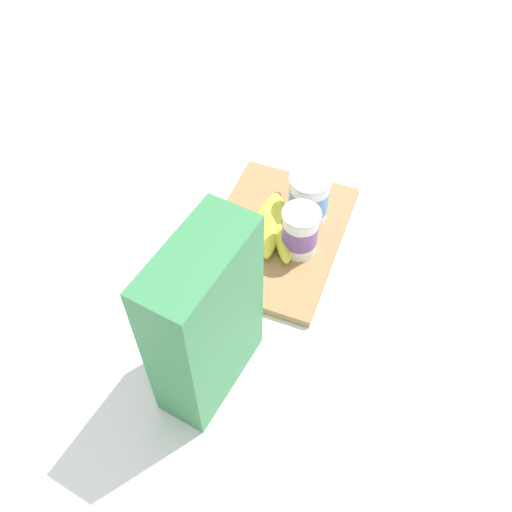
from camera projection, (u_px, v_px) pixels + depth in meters
ground_plane at (276, 238)px, 1.02m from camera, size 2.40×2.40×0.00m
cutting_board at (276, 235)px, 1.02m from camera, size 0.33×0.23×0.02m
cereal_box at (206, 322)px, 0.74m from camera, size 0.19×0.11×0.30m
yogurt_cup_front at (309, 198)px, 1.00m from camera, size 0.08×0.08×0.10m
yogurt_cup_back at (300, 232)px, 0.95m from camera, size 0.07×0.07×0.09m
banana_bunch at (271, 225)px, 1.00m from camera, size 0.17×0.10×0.04m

